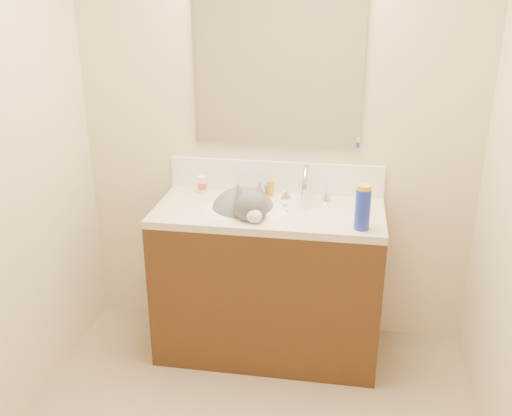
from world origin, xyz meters
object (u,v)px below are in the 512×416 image
(silver_jar, at_px, (269,190))
(amber_bottle, at_px, (271,188))
(vanity_cabinet, at_px, (268,284))
(faucet, at_px, (306,187))
(cat, at_px, (245,211))
(basin, at_px, (245,222))
(spray_can, at_px, (363,209))
(pill_bottle, at_px, (202,185))

(silver_jar, xyz_separation_m, amber_bottle, (0.01, -0.02, 0.01))
(vanity_cabinet, height_order, faucet, faucet)
(cat, bearing_deg, basin, -95.91)
(cat, height_order, spray_can, spray_can)
(basin, bearing_deg, silver_jar, 68.85)
(vanity_cabinet, relative_size, amber_bottle, 12.99)
(faucet, relative_size, amber_bottle, 3.03)
(faucet, relative_size, silver_jar, 4.44)
(faucet, height_order, cat, faucet)
(cat, bearing_deg, faucet, 1.79)
(spray_can, bearing_deg, amber_bottle, 142.45)
(basin, xyz_separation_m, cat, (-0.01, 0.02, 0.06))
(basin, xyz_separation_m, faucet, (0.30, 0.17, 0.16))
(vanity_cabinet, relative_size, spray_can, 5.98)
(vanity_cabinet, bearing_deg, cat, -175.97)
(cat, height_order, pill_bottle, cat)
(basin, xyz_separation_m, amber_bottle, (0.10, 0.22, 0.12))
(vanity_cabinet, distance_m, pill_bottle, 0.67)
(vanity_cabinet, xyz_separation_m, spray_can, (0.48, -0.19, 0.55))
(faucet, relative_size, cat, 0.55)
(silver_jar, bearing_deg, basin, -111.15)
(spray_can, bearing_deg, pill_bottle, 157.13)
(pill_bottle, distance_m, spray_can, 0.96)
(silver_jar, bearing_deg, faucet, -18.50)
(cat, height_order, silver_jar, cat)
(cat, bearing_deg, pill_bottle, 121.64)
(vanity_cabinet, xyz_separation_m, cat, (-0.13, -0.01, 0.44))
(cat, xyz_separation_m, pill_bottle, (-0.28, 0.19, 0.06))
(silver_jar, xyz_separation_m, spray_can, (0.50, -0.39, 0.07))
(faucet, height_order, silver_jar, faucet)
(pill_bottle, distance_m, silver_jar, 0.38)
(silver_jar, distance_m, amber_bottle, 0.02)
(faucet, bearing_deg, vanity_cabinet, -142.71)
(pill_bottle, height_order, spray_can, spray_can)
(silver_jar, bearing_deg, vanity_cabinet, -82.19)
(faucet, height_order, pill_bottle, faucet)
(cat, distance_m, spray_can, 0.64)
(basin, bearing_deg, vanity_cabinet, 14.04)
(basin, relative_size, spray_can, 2.24)
(spray_can, bearing_deg, silver_jar, 141.93)
(basin, bearing_deg, spray_can, -14.84)
(pill_bottle, relative_size, amber_bottle, 1.06)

